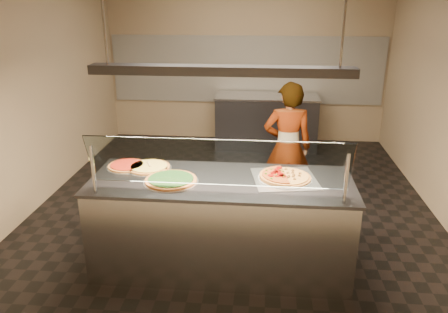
# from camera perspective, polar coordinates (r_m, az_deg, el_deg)

# --- Properties ---
(ground) EXTENTS (5.00, 6.00, 0.02)m
(ground) POSITION_cam_1_polar(r_m,az_deg,el_deg) (5.60, 1.19, -7.01)
(ground) COLOR black
(ground) RESTS_ON ground
(wall_back) EXTENTS (5.00, 0.02, 3.00)m
(wall_back) POSITION_cam_1_polar(r_m,az_deg,el_deg) (8.05, 2.93, 12.68)
(wall_back) COLOR #968160
(wall_back) RESTS_ON ground
(wall_front) EXTENTS (5.00, 0.02, 3.00)m
(wall_front) POSITION_cam_1_polar(r_m,az_deg,el_deg) (2.25, -4.40, -7.66)
(wall_front) COLOR #968160
(wall_front) RESTS_ON ground
(wall_left) EXTENTS (0.02, 6.00, 3.00)m
(wall_left) POSITION_cam_1_polar(r_m,az_deg,el_deg) (5.83, -24.38, 8.05)
(wall_left) COLOR #968160
(wall_left) RESTS_ON ground
(tile_band) EXTENTS (4.90, 0.02, 1.20)m
(tile_band) POSITION_cam_1_polar(r_m,az_deg,el_deg) (8.05, 2.90, 11.24)
(tile_band) COLOR silver
(tile_band) RESTS_ON wall_back
(serving_counter) EXTENTS (2.47, 0.94, 0.93)m
(serving_counter) POSITION_cam_1_polar(r_m,az_deg,el_deg) (4.31, -0.35, -8.72)
(serving_counter) COLOR #B7B7BC
(serving_counter) RESTS_ON ground
(sneeze_guard) EXTENTS (2.23, 0.18, 0.54)m
(sneeze_guard) POSITION_cam_1_polar(r_m,az_deg,el_deg) (3.68, -0.91, -0.91)
(sneeze_guard) COLOR #B7B7BC
(sneeze_guard) RESTS_ON serving_counter
(perforated_tray) EXTENTS (0.67, 0.67, 0.01)m
(perforated_tray) POSITION_cam_1_polar(r_m,az_deg,el_deg) (4.16, 7.96, -2.83)
(perforated_tray) COLOR silver
(perforated_tray) RESTS_ON serving_counter
(half_pizza_pepperoni) EXTENTS (0.32, 0.51, 0.05)m
(half_pizza_pepperoni) POSITION_cam_1_polar(r_m,az_deg,el_deg) (4.14, 6.39, -2.43)
(half_pizza_pepperoni) COLOR brown
(half_pizza_pepperoni) RESTS_ON perforated_tray
(half_pizza_sausage) EXTENTS (0.32, 0.51, 0.04)m
(half_pizza_sausage) POSITION_cam_1_polar(r_m,az_deg,el_deg) (4.16, 9.54, -2.61)
(half_pizza_sausage) COLOR brown
(half_pizza_sausage) RESTS_ON perforated_tray
(pizza_spinach) EXTENTS (0.51, 0.51, 0.03)m
(pizza_spinach) POSITION_cam_1_polar(r_m,az_deg,el_deg) (4.09, -6.95, -3.05)
(pizza_spinach) COLOR silver
(pizza_spinach) RESTS_ON serving_counter
(pizza_cheese) EXTENTS (0.45, 0.45, 0.03)m
(pizza_cheese) POSITION_cam_1_polar(r_m,az_deg,el_deg) (4.43, -9.75, -1.33)
(pizza_cheese) COLOR silver
(pizza_cheese) RESTS_ON serving_counter
(pizza_tomato) EXTENTS (0.40, 0.40, 0.03)m
(pizza_tomato) POSITION_cam_1_polar(r_m,az_deg,el_deg) (4.52, -12.55, -1.12)
(pizza_tomato) COLOR silver
(pizza_tomato) RESTS_ON serving_counter
(pizza_spatula) EXTENTS (0.25, 0.21, 0.02)m
(pizza_spatula) POSITION_cam_1_polar(r_m,az_deg,el_deg) (4.43, -9.19, -1.13)
(pizza_spatula) COLOR #B7B7BC
(pizza_spatula) RESTS_ON pizza_spinach
(prep_table) EXTENTS (1.79, 0.74, 0.93)m
(prep_table) POSITION_cam_1_polar(r_m,az_deg,el_deg) (7.80, 5.53, 4.61)
(prep_table) COLOR #3A3A40
(prep_table) RESTS_ON ground
(worker) EXTENTS (0.62, 0.43, 1.62)m
(worker) POSITION_cam_1_polar(r_m,az_deg,el_deg) (5.40, 8.27, 1.20)
(worker) COLOR #29262F
(worker) RESTS_ON ground
(heat_lamp_housing) EXTENTS (2.30, 0.18, 0.08)m
(heat_lamp_housing) POSITION_cam_1_polar(r_m,az_deg,el_deg) (3.82, -0.40, 11.17)
(heat_lamp_housing) COLOR #3A3A40
(heat_lamp_housing) RESTS_ON ceiling
(lamp_rod_left) EXTENTS (0.02, 0.02, 1.01)m
(lamp_rod_left) POSITION_cam_1_polar(r_m,az_deg,el_deg) (4.00, -15.65, 18.73)
(lamp_rod_left) COLOR #B7B7BC
(lamp_rod_left) RESTS_ON ceiling
(lamp_rod_right) EXTENTS (0.02, 0.02, 1.01)m
(lamp_rod_right) POSITION_cam_1_polar(r_m,az_deg,el_deg) (3.80, 15.62, 18.69)
(lamp_rod_right) COLOR #B7B7BC
(lamp_rod_right) RESTS_ON ceiling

